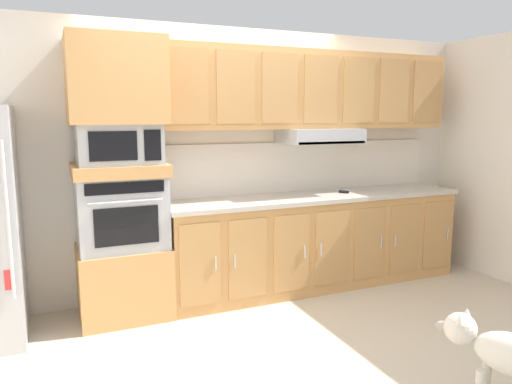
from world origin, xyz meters
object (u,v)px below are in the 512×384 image
built_in_oven (121,212)px  screwdriver (344,191)px  microwave (118,144)px  dog (502,351)px

built_in_oven → screwdriver: (2.17, -0.01, 0.03)m
built_in_oven → screwdriver: bearing=-0.4°
microwave → screwdriver: bearing=-0.4°
built_in_oven → screwdriver: 2.17m
microwave → screwdriver: size_ratio=3.82×
microwave → screwdriver: (2.17, -0.01, -0.53)m
microwave → dog: (1.81, -2.21, -1.11)m
screwdriver → dog: (-0.36, -2.20, -0.59)m
built_in_oven → microwave: (0.00, -0.00, 0.56)m
built_in_oven → microwave: microwave is taller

